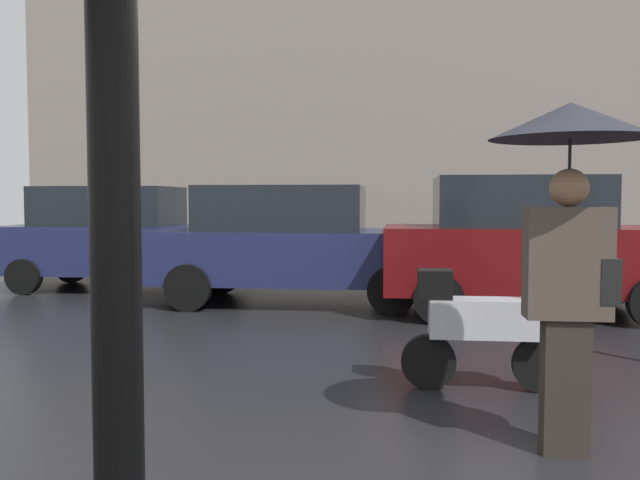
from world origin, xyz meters
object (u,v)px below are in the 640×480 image
Objects in this scene: parked_car_right at (293,243)px; parked_car_left at (527,245)px; parked_scooter at (479,324)px; parked_car_distant at (118,238)px; pedestrian_with_umbrella at (570,191)px.

parked_car_left is at bearing 159.82° from parked_car_right.
parked_car_distant is at bearing 138.03° from parked_scooter.
parked_scooter is 0.34× the size of parked_car_left.
parked_scooter is 5.10m from parked_car_right.
parked_car_distant is at bearing -144.68° from pedestrian_with_umbrella.
parked_scooter is 0.32× the size of parked_car_distant.
pedestrian_with_umbrella is 1.79m from parked_scooter.
parked_car_right is (-3.39, 0.65, -0.04)m from parked_car_left.
parked_car_right reaches higher than parked_scooter.
parked_car_left reaches higher than parked_car_right.
parked_car_right is at bearing 120.46° from parked_scooter.
parked_car_distant is at bearing -25.38° from parked_car_left.
parked_car_left is 7.02m from parked_car_distant.
parked_car_right is (-2.28, 4.55, 0.38)m from parked_scooter.
pedestrian_with_umbrella is 0.49× the size of parked_car_right.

